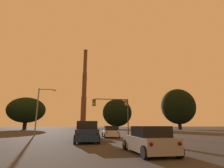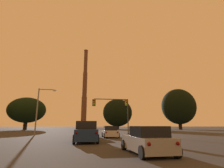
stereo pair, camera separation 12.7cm
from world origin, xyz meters
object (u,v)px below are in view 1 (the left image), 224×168
(suv_center_lane_front, at_px, (87,130))
(suv_center_lane_second, at_px, (87,132))
(hatchback_right_lane_third, at_px, (149,141))
(smokestack, at_px, (84,96))
(traffic_light_overhead_right, at_px, (116,107))
(hatchback_right_lane_front, at_px, (110,132))
(street_lamp, at_px, (41,105))

(suv_center_lane_front, bearing_deg, suv_center_lane_second, -92.01)
(hatchback_right_lane_third, relative_size, smokestack, 0.08)
(suv_center_lane_second, xyz_separation_m, smokestack, (-1.56, 101.41, 20.45))
(suv_center_lane_second, height_order, suv_center_lane_front, same)
(suv_center_lane_front, bearing_deg, traffic_light_overhead_right, 53.01)
(hatchback_right_lane_third, height_order, smokestack, smokestack)
(hatchback_right_lane_third, relative_size, suv_center_lane_front, 0.84)
(smokestack, bearing_deg, suv_center_lane_second, -89.12)
(hatchback_right_lane_third, height_order, suv_center_lane_second, suv_center_lane_second)
(hatchback_right_lane_front, bearing_deg, smokestack, 93.95)
(suv_center_lane_front, height_order, street_lamp, street_lamp)
(hatchback_right_lane_third, bearing_deg, smokestack, 89.92)
(smokestack, bearing_deg, traffic_light_overhead_right, -85.49)
(suv_center_lane_second, distance_m, traffic_light_overhead_right, 15.76)
(suv_center_lane_front, distance_m, smokestack, 96.55)
(suv_center_lane_front, bearing_deg, hatchback_right_lane_third, -78.80)
(hatchback_right_lane_third, relative_size, hatchback_right_lane_front, 1.01)
(suv_center_lane_front, distance_m, traffic_light_overhead_right, 9.75)
(traffic_light_overhead_right, relative_size, street_lamp, 0.88)
(street_lamp, bearing_deg, hatchback_right_lane_third, -62.29)
(hatchback_right_lane_front, bearing_deg, suv_center_lane_front, 164.15)
(hatchback_right_lane_third, xyz_separation_m, suv_center_lane_second, (-3.28, 7.36, 0.23))
(hatchback_right_lane_front, relative_size, traffic_light_overhead_right, 0.62)
(traffic_light_overhead_right, distance_m, street_lamp, 12.83)
(hatchback_right_lane_third, bearing_deg, suv_center_lane_second, 111.39)
(hatchback_right_lane_third, distance_m, smokestack, 110.82)
(smokestack, bearing_deg, street_lamp, -93.82)
(hatchback_right_lane_front, distance_m, street_lamp, 13.26)
(suv_center_lane_front, height_order, hatchback_right_lane_front, suv_center_lane_front)
(hatchback_right_lane_third, distance_m, suv_center_lane_second, 8.06)
(suv_center_lane_second, relative_size, street_lamp, 0.66)
(suv_center_lane_front, bearing_deg, street_lamp, 140.14)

